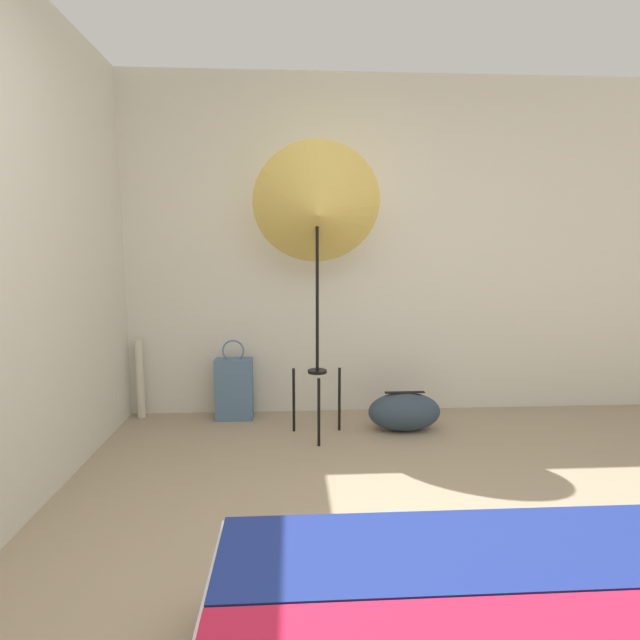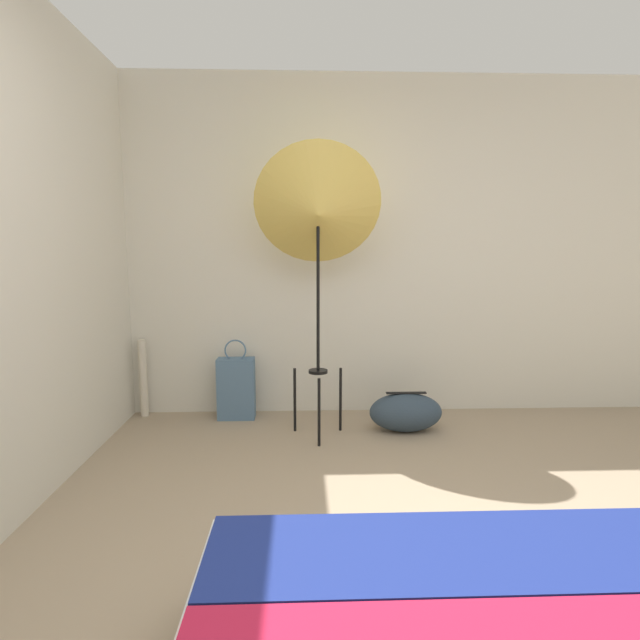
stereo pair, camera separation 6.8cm
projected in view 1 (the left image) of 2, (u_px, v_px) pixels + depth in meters
wall_back at (349, 248)px, 3.89m from camera, size 8.00×0.05×2.60m
wall_side_left at (3, 247)px, 2.24m from camera, size 0.05×8.00×2.60m
photo_umbrella at (317, 211)px, 3.28m from camera, size 0.86×0.55×1.98m
tote_bag at (234, 388)px, 3.81m from camera, size 0.28×0.14×0.62m
duffel_bag at (404, 412)px, 3.57m from camera, size 0.52×0.28×0.29m
paper_roll at (140, 379)px, 3.84m from camera, size 0.06×0.06×0.61m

